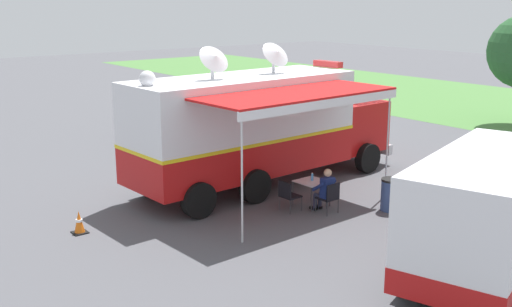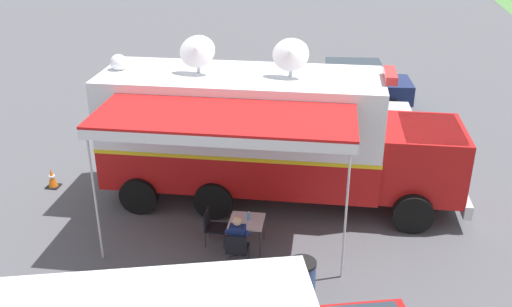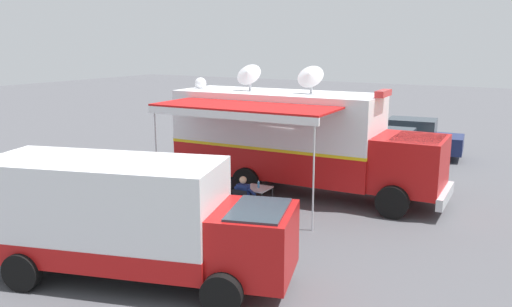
{
  "view_description": "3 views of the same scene",
  "coord_description": "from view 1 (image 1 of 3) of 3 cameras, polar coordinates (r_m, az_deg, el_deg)",
  "views": [
    {
      "loc": [
        14.71,
        -10.92,
        5.71
      ],
      "look_at": [
        0.75,
        -0.05,
        1.3
      ],
      "focal_mm": 43.44,
      "sensor_mm": 36.0,
      "label": 1
    },
    {
      "loc": [
        13.54,
        2.81,
        7.63
      ],
      "look_at": [
        0.43,
        0.47,
        1.52
      ],
      "focal_mm": 39.64,
      "sensor_mm": 36.0,
      "label": 2
    },
    {
      "loc": [
        15.94,
        8.48,
        5.19
      ],
      "look_at": [
        0.59,
        -0.52,
        1.36
      ],
      "focal_mm": 36.32,
      "sensor_mm": 36.0,
      "label": 3
    }
  ],
  "objects": [
    {
      "name": "ground_plane",
      "position": [
        19.19,
        -1.26,
        -3.3
      ],
      "size": [
        100.0,
        100.0,
        0.0
      ],
      "primitive_type": "plane",
      "color": "#515156"
    },
    {
      "name": "lot_stripe",
      "position": [
        21.67,
        -3.06,
        -1.28
      ],
      "size": [
        0.33,
        4.8,
        0.01
      ],
      "primitive_type": "cube",
      "rotation": [
        0.0,
        0.0,
        0.04
      ],
      "color": "silver",
      "rests_on": "ground"
    },
    {
      "name": "command_truck",
      "position": [
        19.15,
        0.51,
        2.68
      ],
      "size": [
        5.18,
        9.59,
        4.53
      ],
      "color": "#B71414",
      "rests_on": "ground"
    },
    {
      "name": "folding_table",
      "position": [
        17.56,
        5.15,
        -2.72
      ],
      "size": [
        0.83,
        0.83,
        0.73
      ],
      "color": "silver",
      "rests_on": "ground"
    },
    {
      "name": "water_bottle",
      "position": [
        17.57,
        5.19,
        -2.16
      ],
      "size": [
        0.07,
        0.07,
        0.22
      ],
      "color": "#4C99D8",
      "rests_on": "folding_table"
    },
    {
      "name": "folding_chair_at_table",
      "position": [
        17.01,
        6.81,
        -3.87
      ],
      "size": [
        0.5,
        0.5,
        0.87
      ],
      "color": "black",
      "rests_on": "ground"
    },
    {
      "name": "folding_chair_beside_table",
      "position": [
        17.09,
        2.96,
        -3.71
      ],
      "size": [
        0.5,
        0.5,
        0.87
      ],
      "color": "black",
      "rests_on": "ground"
    },
    {
      "name": "seated_responder",
      "position": [
        17.09,
        6.36,
        -3.29
      ],
      "size": [
        0.67,
        0.57,
        1.25
      ],
      "color": "navy",
      "rests_on": "ground"
    },
    {
      "name": "trash_bin",
      "position": [
        17.58,
        12.33,
        -3.71
      ],
      "size": [
        0.57,
        0.57,
        0.91
      ],
      "color": "#384C7F",
      "rests_on": "ground"
    },
    {
      "name": "traffic_cone",
      "position": [
        16.21,
        -15.97,
        -6.12
      ],
      "size": [
        0.36,
        0.36,
        0.58
      ],
      "color": "black",
      "rests_on": "ground"
    },
    {
      "name": "support_truck",
      "position": [
        13.97,
        21.06,
        -4.99
      ],
      "size": [
        3.92,
        7.1,
        2.7
      ],
      "color": "white",
      "rests_on": "ground"
    },
    {
      "name": "car_behind_truck",
      "position": [
        24.14,
        -2.73,
        2.45
      ],
      "size": [
        2.25,
        4.32,
        1.76
      ],
      "color": "#B2B5BA",
      "rests_on": "ground"
    },
    {
      "name": "car_far_corner",
      "position": [
        26.99,
        -6.45,
        3.61
      ],
      "size": [
        2.38,
        4.38,
        1.76
      ],
      "color": "navy",
      "rests_on": "ground"
    }
  ]
}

